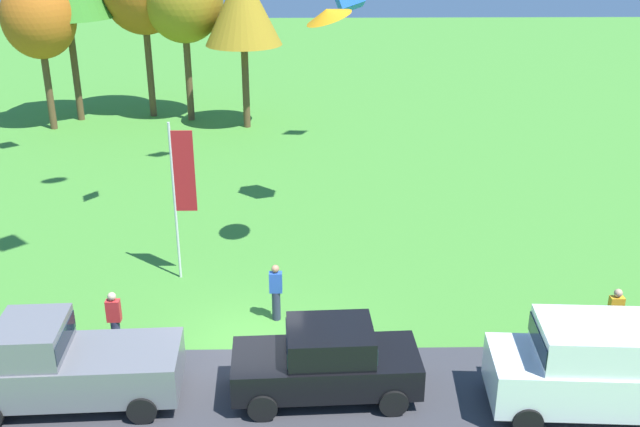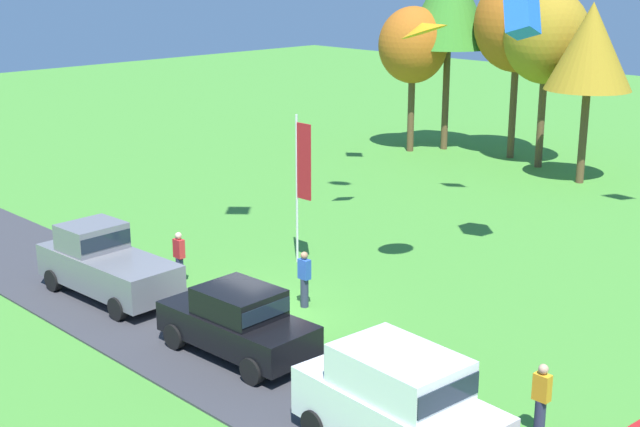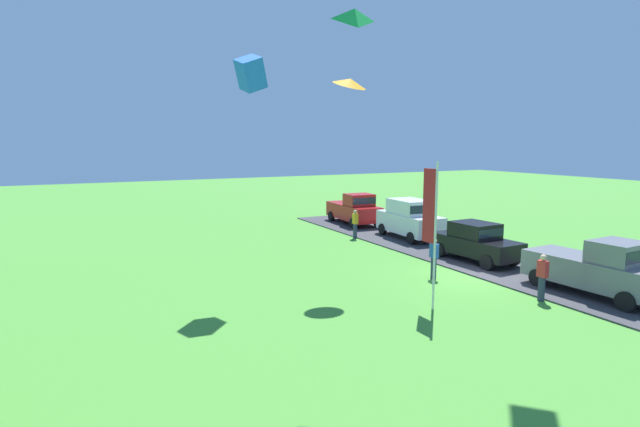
# 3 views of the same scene
# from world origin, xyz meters

# --- Properties ---
(ground_plane) EXTENTS (120.00, 120.00, 0.00)m
(ground_plane) POSITION_xyz_m (0.00, 0.00, 0.00)
(ground_plane) COLOR #478E33
(pavement_strip) EXTENTS (36.00, 4.40, 0.06)m
(pavement_strip) POSITION_xyz_m (0.00, -2.50, 0.03)
(pavement_strip) COLOR #38383D
(pavement_strip) RESTS_ON ground
(car_pickup_near_entrance) EXTENTS (5.08, 2.23, 2.14)m
(car_pickup_near_entrance) POSITION_xyz_m (-4.32, -2.41, 1.11)
(car_pickup_near_entrance) COLOR slate
(car_pickup_near_entrance) RESTS_ON ground
(car_sedan_far_end) EXTENTS (4.48, 2.12, 1.84)m
(car_sedan_far_end) POSITION_xyz_m (1.83, -2.27, 1.04)
(car_sedan_far_end) COLOR black
(car_sedan_far_end) RESTS_ON ground
(car_suv_mid_row) EXTENTS (4.71, 2.28, 2.28)m
(car_suv_mid_row) POSITION_xyz_m (7.84, -2.97, 1.30)
(car_suv_mid_row) COLOR white
(car_suv_mid_row) RESTS_ON ground
(person_on_lawn) EXTENTS (0.36, 0.24, 1.71)m
(person_on_lawn) POSITION_xyz_m (0.49, 1.34, 0.88)
(person_on_lawn) COLOR #2D334C
(person_on_lawn) RESTS_ON ground
(person_beside_suv) EXTENTS (0.36, 0.24, 1.71)m
(person_beside_suv) POSITION_xyz_m (9.45, -0.20, 0.88)
(person_beside_suv) COLOR #2D334C
(person_beside_suv) RESTS_ON ground
(person_watching_sky) EXTENTS (0.36, 0.24, 1.71)m
(person_watching_sky) POSITION_xyz_m (-3.67, -0.15, 0.88)
(person_watching_sky) COLOR #2D334C
(person_watching_sky) RESTS_ON ground
(tree_lone_near) EXTENTS (3.60, 3.60, 7.61)m
(tree_lone_near) POSITION_xyz_m (-11.81, 20.73, 5.59)
(tree_lone_near) COLOR brown
(tree_lone_near) RESTS_ON ground
(tree_far_right) EXTENTS (4.90, 4.90, 10.35)m
(tree_far_right) POSITION_xyz_m (-10.87, 22.45, 7.87)
(tree_far_right) COLOR brown
(tree_far_right) RESTS_ON ground
(tree_left_of_center) EXTENTS (4.37, 4.37, 9.23)m
(tree_left_of_center) POSITION_xyz_m (-7.09, 23.17, 6.79)
(tree_left_of_center) COLOR brown
(tree_left_of_center) RESTS_ON ground
(tree_right_of_center) EXTENTS (4.08, 4.08, 8.60)m
(tree_right_of_center) POSITION_xyz_m (-4.89, 22.33, 6.33)
(tree_right_of_center) COLOR brown
(tree_right_of_center) RESTS_ON ground
(tree_center_back) EXTENTS (3.85, 3.85, 8.14)m
(tree_center_back) POSITION_xyz_m (-1.76, 20.89, 6.17)
(tree_center_back) COLOR brown
(tree_center_back) RESTS_ON ground
(flag_banner) EXTENTS (0.71, 0.08, 5.06)m
(flag_banner) POSITION_xyz_m (-2.41, 3.95, 3.20)
(flag_banner) COLOR silver
(flag_banner) RESTS_ON ground
(kite_box_low_drifter) EXTENTS (1.20, 1.25, 1.54)m
(kite_box_low_drifter) POSITION_xyz_m (2.74, 8.47, 8.23)
(kite_box_low_drifter) COLOR blue
(kite_delta_mid_center) EXTENTS (1.69, 1.68, 0.70)m
(kite_delta_mid_center) POSITION_xyz_m (2.00, 4.61, 8.04)
(kite_delta_mid_center) COLOR orange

